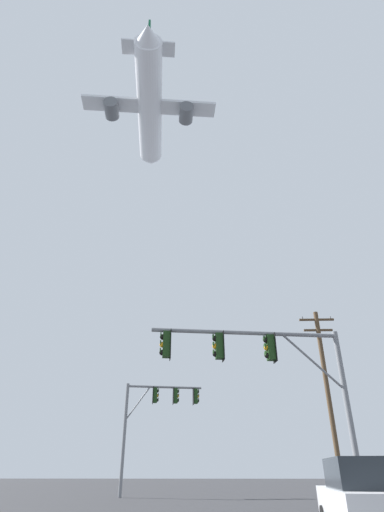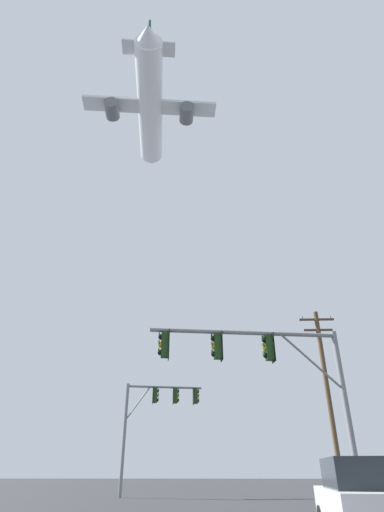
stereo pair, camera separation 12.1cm
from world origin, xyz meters
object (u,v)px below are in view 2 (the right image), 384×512
signal_pole_far (156,408)px  airplane (150,107)px  signal_pole_near (264,365)px  parked_car (371,500)px  utility_pole (328,391)px

signal_pole_far → airplane: airplane is taller
signal_pole_far → airplane: size_ratio=0.23×
signal_pole_near → parked_car: signal_pole_near is taller
signal_pole_near → parked_car: (1.26, -4.71, -3.83)m
utility_pole → airplane: size_ratio=0.39×
airplane → signal_pole_near: bearing=-70.8°
utility_pole → parked_car: 16.31m
utility_pole → signal_pole_near: bearing=-116.0°
utility_pole → parked_car: (-3.83, -15.15, -4.70)m
signal_pole_near → airplane: airplane is taller
signal_pole_near → signal_pole_far: signal_pole_far is taller
signal_pole_near → airplane: 56.64m
signal_pole_near → parked_car: 6.20m
signal_pole_near → signal_pole_far: 13.21m
signal_pole_near → airplane: bearing=109.2°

